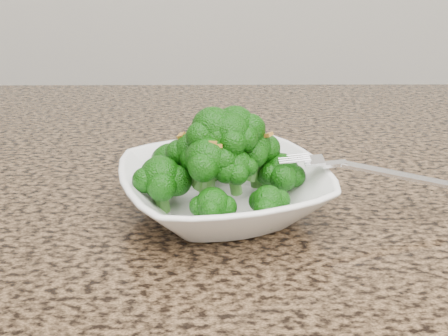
{
  "coord_description": "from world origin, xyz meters",
  "views": [
    {
      "loc": [
        -0.06,
        -0.24,
        1.16
      ],
      "look_at": [
        -0.06,
        0.27,
        0.95
      ],
      "focal_mm": 45.0,
      "sensor_mm": 36.0,
      "label": 1
    }
  ],
  "objects": [
    {
      "name": "broccoli_pile",
      "position": [
        -0.06,
        0.27,
        0.99
      ],
      "size": [
        0.18,
        0.18,
        0.07
      ],
      "primitive_type": null,
      "color": "#105109",
      "rests_on": "bowl"
    },
    {
      "name": "granite_counter",
      "position": [
        0.0,
        0.3,
        0.89
      ],
      "size": [
        1.64,
        1.04,
        0.03
      ],
      "primitive_type": "cube",
      "color": "brown",
      "rests_on": "cabinet"
    },
    {
      "name": "garlic_topping",
      "position": [
        -0.06,
        0.27,
        1.03
      ],
      "size": [
        0.11,
        0.11,
        0.01
      ],
      "primitive_type": null,
      "color": "#B7802C",
      "rests_on": "broccoli_pile"
    },
    {
      "name": "fork",
      "position": [
        0.05,
        0.26,
        0.96
      ],
      "size": [
        0.2,
        0.03,
        0.01
      ],
      "primitive_type": null,
      "rotation": [
        0.0,
        0.0,
        -0.0
      ],
      "color": "silver",
      "rests_on": "bowl"
    },
    {
      "name": "bowl",
      "position": [
        -0.06,
        0.27,
        0.93
      ],
      "size": [
        0.26,
        0.26,
        0.05
      ],
      "primitive_type": "imported",
      "rotation": [
        0.0,
        0.0,
        0.3
      ],
      "color": "white",
      "rests_on": "granite_counter"
    }
  ]
}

